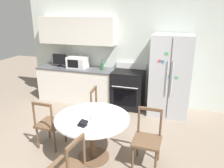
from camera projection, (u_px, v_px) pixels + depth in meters
The scene contains 15 objects.
ground_plane at pixel (83, 159), 3.58m from camera, with size 14.00×14.00×0.00m, color gray.
back_wall at pixel (112, 47), 5.55m from camera, with size 5.20×0.44×2.60m.
kitchen_counter at pixel (77, 84), 5.84m from camera, with size 2.04×0.64×0.90m.
refrigerator at pixel (170, 75), 4.95m from camera, with size 0.88×0.77×1.84m.
oven_range at pixel (128, 89), 5.42m from camera, with size 0.76×0.68×1.08m.
microwave at pixel (78, 62), 5.67m from camera, with size 0.51×0.38×0.28m.
countertop_tv at pixel (60, 60), 5.79m from camera, with size 0.37×0.16×0.34m.
counter_bottle at pixel (102, 66), 5.47m from camera, with size 0.07×0.07×0.27m.
dining_table at pixel (93, 126), 3.44m from camera, with size 1.17×1.17×0.74m.
dining_chair_far at pixel (102, 111), 4.30m from camera, with size 0.46×0.46×0.90m.
dining_chair_right at pixel (147, 140), 3.35m from camera, with size 0.43×0.43×0.90m.
dining_chair_left at pixel (50, 124), 3.81m from camera, with size 0.43×0.43×0.90m.
candle_glass at pixel (94, 118), 3.31m from camera, with size 0.09×0.09×0.08m.
folded_napkin at pixel (84, 115), 3.42m from camera, with size 0.16×0.06×0.05m.
wallet at pixel (83, 124), 3.14m from camera, with size 0.14×0.15×0.07m.
Camera 1 is at (1.34, -2.72, 2.31)m, focal length 35.00 mm.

